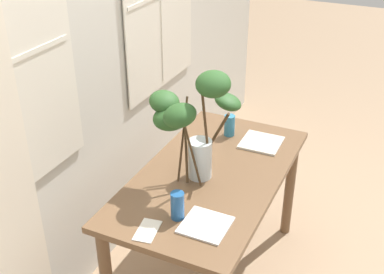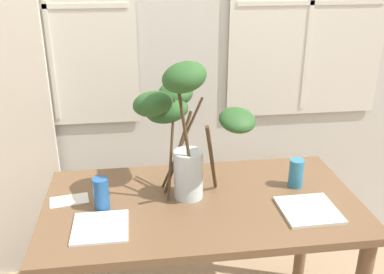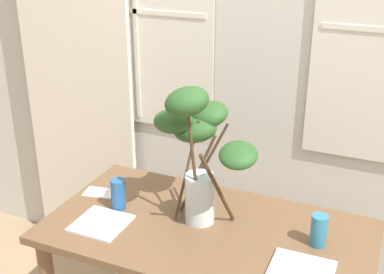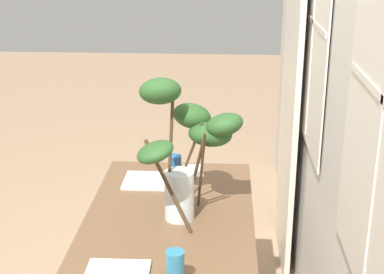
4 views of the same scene
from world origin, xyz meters
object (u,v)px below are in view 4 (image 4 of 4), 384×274
at_px(vase_with_branches, 188,141).
at_px(drinking_glass_blue_right, 175,268).
at_px(drinking_glass_blue_left, 175,169).
at_px(plate_square_left, 146,181).
at_px(dining_table, 168,247).

relative_size(vase_with_branches, drinking_glass_blue_right, 4.85).
height_order(vase_with_branches, drinking_glass_blue_left, vase_with_branches).
distance_m(drinking_glass_blue_right, plate_square_left, 0.88).
relative_size(dining_table, plate_square_left, 6.33).
xyz_separation_m(drinking_glass_blue_right, plate_square_left, (-0.85, -0.22, -0.06)).
height_order(vase_with_branches, plate_square_left, vase_with_branches).
relative_size(vase_with_branches, plate_square_left, 2.99).
bearing_deg(drinking_glass_blue_right, vase_with_branches, 178.84).
bearing_deg(plate_square_left, drinking_glass_blue_right, 14.39).
bearing_deg(drinking_glass_blue_left, vase_with_branches, 14.53).
bearing_deg(vase_with_branches, drinking_glass_blue_right, -1.16).
bearing_deg(drinking_glass_blue_right, dining_table, -170.89).
height_order(drinking_glass_blue_left, drinking_glass_blue_right, drinking_glass_blue_left).
height_order(dining_table, plate_square_left, plate_square_left).
relative_size(dining_table, vase_with_branches, 2.11).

